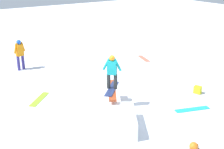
{
  "coord_description": "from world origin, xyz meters",
  "views": [
    {
      "loc": [
        -9.32,
        6.09,
        5.45
      ],
      "look_at": [
        0.0,
        0.0,
        1.41
      ],
      "focal_mm": 50.0,
      "sensor_mm": 36.0,
      "label": 1
    }
  ],
  "objects_px": {
    "loose_snowboard_coral": "(144,59)",
    "backpack_on_snow": "(198,90)",
    "rail_feature": "(112,92)",
    "loose_snowboard_lime": "(39,99)",
    "loose_snowboard_cyan": "(192,109)",
    "main_rider_on_rail": "(112,73)",
    "bystander_orange": "(20,53)"
  },
  "relations": [
    {
      "from": "loose_snowboard_lime",
      "to": "loose_snowboard_cyan",
      "type": "xyz_separation_m",
      "value": [
        -4.19,
        -4.66,
        0.0
      ]
    },
    {
      "from": "bystander_orange",
      "to": "backpack_on_snow",
      "type": "relative_size",
      "value": 4.79
    },
    {
      "from": "loose_snowboard_lime",
      "to": "backpack_on_snow",
      "type": "xyz_separation_m",
      "value": [
        -3.19,
        -6.04,
        0.16
      ]
    },
    {
      "from": "main_rider_on_rail",
      "to": "loose_snowboard_lime",
      "type": "distance_m",
      "value": 3.49
    },
    {
      "from": "bystander_orange",
      "to": "backpack_on_snow",
      "type": "height_order",
      "value": "bystander_orange"
    },
    {
      "from": "rail_feature",
      "to": "bystander_orange",
      "type": "xyz_separation_m",
      "value": [
        6.57,
        1.51,
        0.24
      ]
    },
    {
      "from": "rail_feature",
      "to": "loose_snowboard_cyan",
      "type": "bearing_deg",
      "value": -94.34
    },
    {
      "from": "backpack_on_snow",
      "to": "loose_snowboard_cyan",
      "type": "bearing_deg",
      "value": -71.08
    },
    {
      "from": "loose_snowboard_coral",
      "to": "backpack_on_snow",
      "type": "xyz_separation_m",
      "value": [
        -5.36,
        1.28,
        0.16
      ]
    },
    {
      "from": "main_rider_on_rail",
      "to": "bystander_orange",
      "type": "height_order",
      "value": "main_rider_on_rail"
    },
    {
      "from": "rail_feature",
      "to": "loose_snowboard_lime",
      "type": "distance_m",
      "value": 3.23
    },
    {
      "from": "loose_snowboard_lime",
      "to": "backpack_on_snow",
      "type": "bearing_deg",
      "value": 106.9
    },
    {
      "from": "main_rider_on_rail",
      "to": "loose_snowboard_cyan",
      "type": "distance_m",
      "value": 3.47
    },
    {
      "from": "rail_feature",
      "to": "main_rider_on_rail",
      "type": "bearing_deg",
      "value": 0.0
    },
    {
      "from": "loose_snowboard_coral",
      "to": "main_rider_on_rail",
      "type": "bearing_deg",
      "value": -34.31
    },
    {
      "from": "bystander_orange",
      "to": "loose_snowboard_coral",
      "type": "xyz_separation_m",
      "value": [
        -2.04,
        -6.73,
        -0.9
      ]
    },
    {
      "from": "main_rider_on_rail",
      "to": "backpack_on_snow",
      "type": "xyz_separation_m",
      "value": [
        -0.83,
        -3.93,
        -1.32
      ]
    },
    {
      "from": "bystander_orange",
      "to": "backpack_on_snow",
      "type": "bearing_deg",
      "value": -73.69
    },
    {
      "from": "bystander_orange",
      "to": "loose_snowboard_cyan",
      "type": "xyz_separation_m",
      "value": [
        -8.41,
        -4.07,
        -0.9
      ]
    },
    {
      "from": "loose_snowboard_cyan",
      "to": "backpack_on_snow",
      "type": "bearing_deg",
      "value": -126.25
    },
    {
      "from": "loose_snowboard_coral",
      "to": "backpack_on_snow",
      "type": "bearing_deg",
      "value": 1.27
    },
    {
      "from": "main_rider_on_rail",
      "to": "loose_snowboard_coral",
      "type": "height_order",
      "value": "main_rider_on_rail"
    },
    {
      "from": "rail_feature",
      "to": "loose_snowboard_cyan",
      "type": "distance_m",
      "value": 3.21
    },
    {
      "from": "rail_feature",
      "to": "loose_snowboard_lime",
      "type": "relative_size",
      "value": 1.27
    },
    {
      "from": "main_rider_on_rail",
      "to": "backpack_on_snow",
      "type": "bearing_deg",
      "value": -57.14
    },
    {
      "from": "loose_snowboard_lime",
      "to": "loose_snowboard_coral",
      "type": "bearing_deg",
      "value": 151.24
    },
    {
      "from": "main_rider_on_rail",
      "to": "loose_snowboard_cyan",
      "type": "height_order",
      "value": "main_rider_on_rail"
    },
    {
      "from": "bystander_orange",
      "to": "backpack_on_snow",
      "type": "xyz_separation_m",
      "value": [
        -7.41,
        -5.45,
        -0.74
      ]
    },
    {
      "from": "main_rider_on_rail",
      "to": "loose_snowboard_cyan",
      "type": "xyz_separation_m",
      "value": [
        -1.84,
        -2.55,
        -1.47
      ]
    },
    {
      "from": "main_rider_on_rail",
      "to": "loose_snowboard_coral",
      "type": "distance_m",
      "value": 7.06
    },
    {
      "from": "rail_feature",
      "to": "backpack_on_snow",
      "type": "distance_m",
      "value": 4.05
    },
    {
      "from": "rail_feature",
      "to": "loose_snowboard_coral",
      "type": "bearing_deg",
      "value": -17.59
    }
  ]
}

